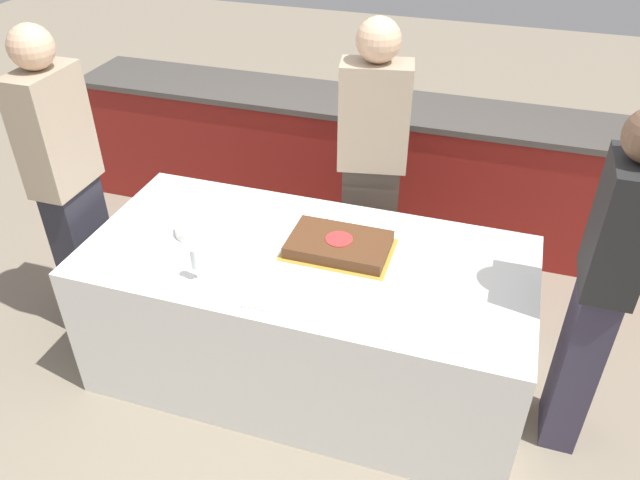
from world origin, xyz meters
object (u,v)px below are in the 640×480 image
at_px(plate_stack, 199,229).
at_px(person_seated_left, 69,188).
at_px(person_seated_right, 601,289).
at_px(cake, 339,245).
at_px(wine_glass, 195,260).
at_px(person_cutting_cake, 372,167).

bearing_deg(plate_stack, person_seated_left, -178.74).
bearing_deg(plate_stack, person_seated_right, -0.49).
height_order(cake, person_seated_left, person_seated_left).
xyz_separation_m(plate_stack, person_seated_right, (1.87, -0.02, 0.09)).
relative_size(cake, wine_glass, 3.06).
xyz_separation_m(cake, person_seated_right, (1.16, -0.08, 0.08)).
bearing_deg(wine_glass, person_seated_left, 159.86).
bearing_deg(person_cutting_cake, person_seated_left, 16.04).
bearing_deg(cake, plate_stack, -174.55).
distance_m(person_cutting_cake, person_seated_right, 1.36).
relative_size(plate_stack, person_cutting_cake, 0.14).
bearing_deg(wine_glass, person_cutting_cake, 62.60).
distance_m(wine_glass, person_seated_right, 1.73).
bearing_deg(cake, person_seated_left, -176.66).
relative_size(wine_glass, person_cutting_cake, 0.10).
bearing_deg(person_seated_right, plate_stack, -90.49).
relative_size(person_cutting_cake, person_seated_right, 1.01).
height_order(cake, person_seated_right, person_seated_right).
bearing_deg(person_seated_left, wine_glass, -110.14).
bearing_deg(person_seated_left, person_cutting_cake, -63.21).
xyz_separation_m(person_seated_left, person_seated_right, (2.59, 0.00, -0.03)).
bearing_deg(wine_glass, plate_stack, 115.79).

